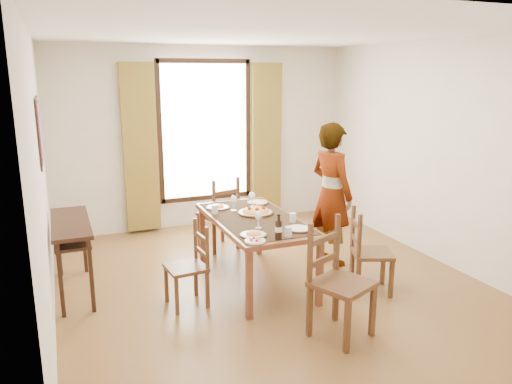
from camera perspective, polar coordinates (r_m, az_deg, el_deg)
name	(u,v)px	position (r m, az deg, el deg)	size (l,w,h in m)	color
ground	(270,284)	(5.70, 1.63, -10.44)	(5.00, 5.00, 0.00)	brown
room_shell	(266,146)	(5.38, 1.15, 5.27)	(4.60, 5.10, 2.74)	silver
console_table	(71,232)	(5.60, -20.39, -4.27)	(0.38, 1.20, 0.80)	black
dining_table	(255,224)	(5.52, -0.13, -3.63)	(0.88, 1.71, 0.76)	brown
chair_west	(189,268)	(5.13, -7.67, -8.57)	(0.41, 0.41, 0.85)	brown
chair_north	(220,216)	(6.64, -4.18, -2.72)	(0.54, 0.54, 0.99)	brown
chair_south	(339,284)	(4.55, 9.42, -10.30)	(0.62, 0.62, 1.06)	brown
chair_east	(369,254)	(5.50, 12.78, -6.92)	(0.53, 0.53, 0.91)	brown
man	(331,194)	(6.12, 8.62, -0.25)	(0.55, 0.71, 1.74)	gray
plate_sw	(254,233)	(4.89, -0.27, -4.73)	(0.27, 0.27, 0.05)	silver
plate_se	(299,227)	(5.09, 4.92, -4.03)	(0.27, 0.27, 0.05)	silver
plate_nw	(218,206)	(5.87, -4.41, -1.61)	(0.27, 0.27, 0.05)	silver
plate_ne	(258,201)	(6.08, 0.21, -1.06)	(0.27, 0.27, 0.05)	silver
pasta_platter	(256,209)	(5.63, -0.02, -2.01)	(0.40, 0.40, 0.10)	#D3541B
caprese_plate	(255,240)	(4.73, -0.10, -5.48)	(0.20, 0.20, 0.04)	silver
wine_glass_a	(259,220)	(5.10, 0.29, -3.19)	(0.08, 0.08, 0.18)	white
wine_glass_b	(252,200)	(5.89, -0.45, -0.87)	(0.08, 0.08, 0.18)	white
wine_glass_c	(234,203)	(5.74, -2.56, -1.28)	(0.08, 0.08, 0.18)	white
tumbler_a	(293,218)	(5.33, 4.23, -2.94)	(0.07, 0.07, 0.10)	silver
tumbler_b	(215,209)	(5.66, -4.74, -1.96)	(0.07, 0.07, 0.10)	silver
tumbler_c	(288,232)	(4.87, 3.71, -4.54)	(0.07, 0.07, 0.10)	silver
wine_bottle	(279,227)	(4.77, 2.60, -3.98)	(0.07, 0.07, 0.25)	black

